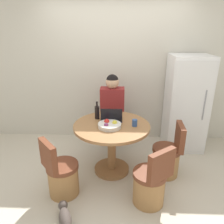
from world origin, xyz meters
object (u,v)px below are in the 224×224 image
(chair_near_left_corner, at_px, (62,176))
(cat, at_px, (65,217))
(bottle, at_px, (97,112))
(chair_near_right_corner, at_px, (150,184))
(laptop, at_px, (112,118))
(fruit_bowl, at_px, (110,125))
(dining_table, at_px, (112,138))
(refrigerator, at_px, (186,104))
(person_seated, at_px, (112,108))
(chair_right_side, at_px, (167,158))

(chair_near_left_corner, relative_size, cat, 1.90)
(bottle, bearing_deg, chair_near_right_corner, -49.80)
(laptop, relative_size, fruit_bowl, 0.97)
(chair_near_left_corner, bearing_deg, cat, 155.92)
(chair_near_right_corner, distance_m, cat, 1.04)
(dining_table, xyz_separation_m, fruit_bowl, (-0.03, -0.09, 0.24))
(refrigerator, bearing_deg, person_seated, -177.82)
(dining_table, xyz_separation_m, chair_right_side, (0.81, -0.05, -0.28))
(dining_table, height_order, chair_near_right_corner, chair_near_right_corner)
(refrigerator, bearing_deg, fruit_bowl, -144.71)
(chair_right_side, bearing_deg, refrigerator, 156.92)
(chair_right_side, distance_m, bottle, 1.21)
(refrigerator, bearing_deg, cat, -133.38)
(laptop, relative_size, cat, 0.73)
(chair_right_side, relative_size, laptop, 2.61)
(dining_table, bearing_deg, chair_near_left_corner, -139.14)
(dining_table, relative_size, chair_near_left_corner, 1.34)
(chair_right_side, relative_size, bottle, 3.01)
(chair_near_left_corner, xyz_separation_m, chair_right_side, (1.42, 0.48, 0.00))
(chair_right_side, height_order, fruit_bowl, fruit_bowl)
(laptop, height_order, bottle, bottle)
(chair_near_left_corner, height_order, fruit_bowl, fruit_bowl)
(chair_near_right_corner, relative_size, bottle, 3.01)
(refrigerator, relative_size, cat, 3.87)
(dining_table, bearing_deg, cat, -115.16)
(chair_near_left_corner, bearing_deg, chair_near_right_corner, -136.71)
(chair_near_left_corner, xyz_separation_m, bottle, (0.39, 0.73, 0.59))
(refrigerator, relative_size, dining_table, 1.52)
(refrigerator, distance_m, cat, 2.58)
(chair_near_right_corner, xyz_separation_m, chair_right_side, (0.31, 0.59, 0.00))
(chair_near_right_corner, relative_size, chair_right_side, 1.00)
(chair_right_side, height_order, cat, chair_right_side)
(chair_right_side, height_order, bottle, bottle)
(chair_near_left_corner, distance_m, chair_right_side, 1.49)
(chair_near_right_corner, distance_m, laptop, 1.07)
(chair_near_left_corner, bearing_deg, dining_table, -90.00)
(refrigerator, xyz_separation_m, fruit_bowl, (-1.26, -0.89, -0.02))
(cat, bearing_deg, chair_near_left_corner, -4.13)
(dining_table, bearing_deg, person_seated, 91.57)
(bottle, bearing_deg, chair_right_side, -13.97)
(chair_right_side, bearing_deg, chair_near_left_corner, -67.78)
(person_seated, height_order, fruit_bowl, person_seated)
(dining_table, height_order, fruit_bowl, fruit_bowl)
(chair_near_left_corner, height_order, person_seated, person_seated)
(laptop, relative_size, bottle, 1.15)
(chair_near_right_corner, bearing_deg, refrigerator, -154.68)
(chair_near_left_corner, xyz_separation_m, laptop, (0.60, 0.67, 0.53))
(refrigerator, bearing_deg, chair_near_right_corner, -117.24)
(chair_near_right_corner, relative_size, cat, 1.90)
(chair_near_right_corner, height_order, chair_near_left_corner, same)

